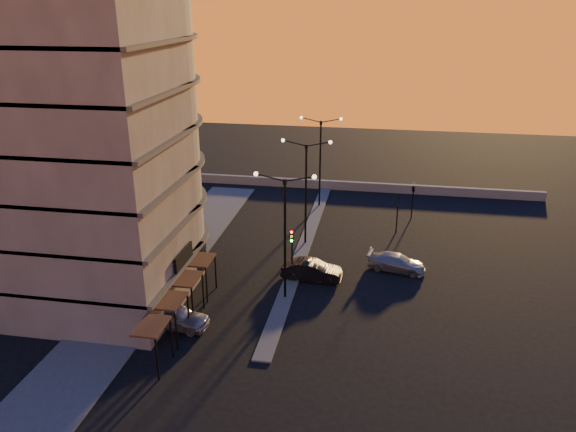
# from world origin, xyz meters

# --- Properties ---
(ground) EXTENTS (120.00, 120.00, 0.00)m
(ground) POSITION_xyz_m (0.00, 0.00, 0.00)
(ground) COLOR black
(ground) RESTS_ON ground
(sidewalk_west) EXTENTS (5.00, 40.00, 0.12)m
(sidewalk_west) POSITION_xyz_m (-10.50, 4.00, 0.06)
(sidewalk_west) COLOR #474744
(sidewalk_west) RESTS_ON ground
(median) EXTENTS (1.20, 36.00, 0.12)m
(median) POSITION_xyz_m (0.00, 10.00, 0.06)
(median) COLOR #474744
(median) RESTS_ON ground
(parapet) EXTENTS (44.00, 0.50, 1.00)m
(parapet) POSITION_xyz_m (2.00, 26.00, 0.50)
(parapet) COLOR slate
(parapet) RESTS_ON ground
(building) EXTENTS (14.35, 17.08, 25.00)m
(building) POSITION_xyz_m (-14.00, 0.03, 11.91)
(building) COLOR #605C55
(building) RESTS_ON ground
(streetlamp_near) EXTENTS (4.32, 0.32, 9.51)m
(streetlamp_near) POSITION_xyz_m (0.00, 0.00, 5.59)
(streetlamp_near) COLOR black
(streetlamp_near) RESTS_ON ground
(streetlamp_mid) EXTENTS (4.32, 0.32, 9.51)m
(streetlamp_mid) POSITION_xyz_m (0.00, 10.00, 5.59)
(streetlamp_mid) COLOR black
(streetlamp_mid) RESTS_ON ground
(streetlamp_far) EXTENTS (4.32, 0.32, 9.51)m
(streetlamp_far) POSITION_xyz_m (0.00, 20.00, 5.59)
(streetlamp_far) COLOR black
(streetlamp_far) RESTS_ON ground
(traffic_light_main) EXTENTS (0.28, 0.44, 4.25)m
(traffic_light_main) POSITION_xyz_m (0.00, 2.87, 2.89)
(traffic_light_main) COLOR black
(traffic_light_main) RESTS_ON ground
(signal_east_a) EXTENTS (0.13, 0.16, 3.60)m
(signal_east_a) POSITION_xyz_m (8.00, 14.00, 1.93)
(signal_east_a) COLOR black
(signal_east_a) RESTS_ON ground
(signal_east_b) EXTENTS (0.42, 1.99, 3.60)m
(signal_east_b) POSITION_xyz_m (9.50, 18.00, 3.10)
(signal_east_b) COLOR black
(signal_east_b) RESTS_ON ground
(car_hatchback) EXTENTS (4.83, 2.41, 1.58)m
(car_hatchback) POSITION_xyz_m (-6.50, -5.07, 0.79)
(car_hatchback) COLOR #96979D
(car_hatchback) RESTS_ON ground
(car_sedan) EXTENTS (4.73, 1.81, 1.54)m
(car_sedan) POSITION_xyz_m (1.50, 3.31, 0.77)
(car_sedan) COLOR black
(car_sedan) RESTS_ON ground
(car_wagon) EXTENTS (4.97, 2.81, 1.36)m
(car_wagon) POSITION_xyz_m (8.00, 6.03, 0.68)
(car_wagon) COLOR #929699
(car_wagon) RESTS_ON ground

